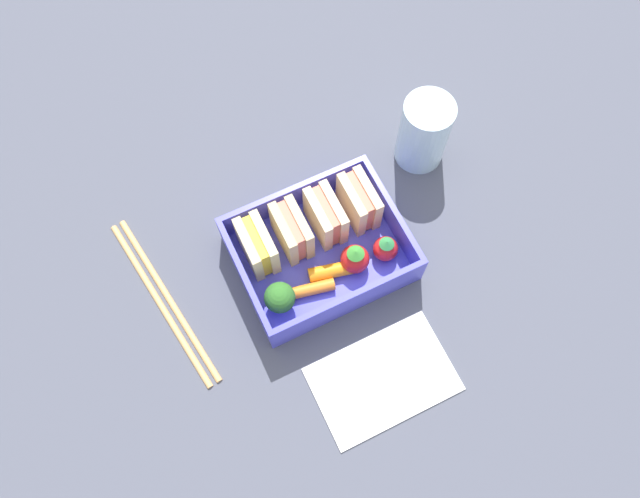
# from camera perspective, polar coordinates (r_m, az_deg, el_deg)

# --- Properties ---
(ground_plane) EXTENTS (1.20, 1.20, 0.02)m
(ground_plane) POSITION_cam_1_polar(r_m,az_deg,el_deg) (0.70, -0.00, -1.13)
(ground_plane) COLOR #494D5B
(bento_tray) EXTENTS (0.18, 0.14, 0.01)m
(bento_tray) POSITION_cam_1_polar(r_m,az_deg,el_deg) (0.69, -0.00, -0.66)
(bento_tray) COLOR #4849D5
(bento_tray) RESTS_ON ground_plane
(bento_rim) EXTENTS (0.18, 0.14, 0.04)m
(bento_rim) POSITION_cam_1_polar(r_m,az_deg,el_deg) (0.66, -0.00, 0.15)
(bento_rim) COLOR #4849D5
(bento_rim) RESTS_ON bento_tray
(sandwich_left) EXTENTS (0.03, 0.06, 0.05)m
(sandwich_left) POSITION_cam_1_polar(r_m,az_deg,el_deg) (0.66, -5.76, 0.26)
(sandwich_left) COLOR beige
(sandwich_left) RESTS_ON bento_tray
(sandwich_center_left) EXTENTS (0.03, 0.06, 0.05)m
(sandwich_center_left) POSITION_cam_1_polar(r_m,az_deg,el_deg) (0.66, -2.60, 1.66)
(sandwich_center_left) COLOR #D4B886
(sandwich_center_left) RESTS_ON bento_tray
(sandwich_center) EXTENTS (0.03, 0.06, 0.05)m
(sandwich_center) POSITION_cam_1_polar(r_m,az_deg,el_deg) (0.67, 0.52, 3.03)
(sandwich_center) COLOR beige
(sandwich_center) RESTS_ON bento_tray
(sandwich_center_right) EXTENTS (0.03, 0.06, 0.05)m
(sandwich_center_right) POSITION_cam_1_polar(r_m,az_deg,el_deg) (0.68, 3.57, 4.37)
(sandwich_center_right) COLOR beige
(sandwich_center_right) RESTS_ON bento_tray
(broccoli_floret) EXTENTS (0.03, 0.03, 0.04)m
(broccoli_floret) POSITION_cam_1_polar(r_m,az_deg,el_deg) (0.64, -3.70, -4.47)
(broccoli_floret) COLOR #8EC26B
(broccoli_floret) RESTS_ON bento_tray
(carrot_stick_left) EXTENTS (0.06, 0.02, 0.01)m
(carrot_stick_left) POSITION_cam_1_polar(r_m,az_deg,el_deg) (0.66, -0.94, -3.72)
(carrot_stick_left) COLOR orange
(carrot_stick_left) RESTS_ON bento_tray
(carrot_stick_far_left) EXTENTS (0.05, 0.03, 0.02)m
(carrot_stick_far_left) POSITION_cam_1_polar(r_m,az_deg,el_deg) (0.67, 1.09, -1.98)
(carrot_stick_far_left) COLOR orange
(carrot_stick_far_left) RESTS_ON bento_tray
(strawberry_left) EXTENTS (0.03, 0.03, 0.04)m
(strawberry_left) POSITION_cam_1_polar(r_m,az_deg,el_deg) (0.66, 3.21, -0.88)
(strawberry_left) COLOR red
(strawberry_left) RESTS_ON bento_tray
(strawberry_far_left) EXTENTS (0.03, 0.03, 0.03)m
(strawberry_far_left) POSITION_cam_1_polar(r_m,az_deg,el_deg) (0.67, 6.02, 0.06)
(strawberry_far_left) COLOR red
(strawberry_far_left) RESTS_ON bento_tray
(chopstick_pair) EXTENTS (0.05, 0.22, 0.01)m
(chopstick_pair) POSITION_cam_1_polar(r_m,az_deg,el_deg) (0.69, -14.12, -4.52)
(chopstick_pair) COLOR tan
(chopstick_pair) RESTS_ON ground_plane
(drinking_glass) EXTENTS (0.06, 0.06, 0.09)m
(drinking_glass) POSITION_cam_1_polar(r_m,az_deg,el_deg) (0.72, 9.47, 10.49)
(drinking_glass) COLOR silver
(drinking_glass) RESTS_ON ground_plane
(folded_napkin) EXTENTS (0.14, 0.09, 0.00)m
(folded_napkin) POSITION_cam_1_polar(r_m,az_deg,el_deg) (0.66, 6.04, -11.61)
(folded_napkin) COLOR white
(folded_napkin) RESTS_ON ground_plane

